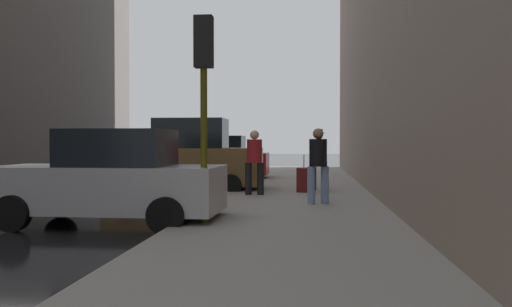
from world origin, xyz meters
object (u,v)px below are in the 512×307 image
at_px(fire_hydrant, 246,177).
at_px(rolling_suitcase, 304,180).
at_px(parked_silver_sedan, 110,180).
at_px(pedestrian_with_beanie, 319,156).
at_px(parked_bronze_suv, 186,159).
at_px(parked_red_hatchback, 216,160).
at_px(traffic_light, 204,73).
at_px(pedestrian_in_jeans, 318,162).
at_px(duffel_bag, 257,183).
at_px(pedestrian_in_red_jacket, 254,159).

bearing_deg(fire_hydrant, rolling_suitcase, -27.60).
relative_size(parked_silver_sedan, pedestrian_with_beanie, 2.39).
height_order(parked_silver_sedan, parked_bronze_suv, parked_bronze_suv).
xyz_separation_m(parked_red_hatchback, traffic_light, (1.85, -12.44, 1.91)).
height_order(fire_hydrant, pedestrian_with_beanie, pedestrian_with_beanie).
bearing_deg(parked_red_hatchback, pedestrian_with_beanie, -54.28).
xyz_separation_m(fire_hydrant, pedestrian_in_jeans, (2.08, -4.03, 0.61)).
bearing_deg(duffel_bag, rolling_suitcase, -44.78).
distance_m(fire_hydrant, pedestrian_in_jeans, 4.57).
bearing_deg(rolling_suitcase, parked_silver_sedan, -121.42).
distance_m(parked_red_hatchback, pedestrian_in_jeans, 10.11).
xyz_separation_m(pedestrian_in_jeans, rolling_suitcase, (-0.35, 3.12, -0.61)).
relative_size(traffic_light, pedestrian_in_jeans, 2.11).
xyz_separation_m(parked_red_hatchback, pedestrian_with_beanie, (3.96, -5.50, 0.29)).
distance_m(parked_silver_sedan, pedestrian_with_beanie, 7.60).
bearing_deg(pedestrian_in_jeans, duffel_bag, 111.55).
relative_size(parked_red_hatchback, rolling_suitcase, 4.04).
xyz_separation_m(pedestrian_in_red_jacket, pedestrian_in_jeans, (1.65, -2.09, 0.00)).
relative_size(parked_red_hatchback, traffic_light, 1.17).
bearing_deg(rolling_suitcase, pedestrian_in_jeans, -83.59).
bearing_deg(parked_silver_sedan, pedestrian_in_red_jacket, 64.79).
height_order(fire_hydrant, rolling_suitcase, rolling_suitcase).
distance_m(parked_bronze_suv, pedestrian_with_beanie, 3.96).
bearing_deg(fire_hydrant, parked_red_hatchback, 108.79).
bearing_deg(pedestrian_with_beanie, fire_hydrant, 174.68).
bearing_deg(pedestrian_in_jeans, traffic_light, -123.18).
bearing_deg(fire_hydrant, parked_silver_sedan, -105.09).
relative_size(pedestrian_in_red_jacket, rolling_suitcase, 1.64).
relative_size(traffic_light, pedestrian_in_red_jacket, 2.11).
distance_m(rolling_suitcase, duffel_bag, 2.05).
height_order(parked_red_hatchback, duffel_bag, parked_red_hatchback).
bearing_deg(parked_bronze_suv, duffel_bag, 17.48).
distance_m(parked_bronze_suv, parked_red_hatchback, 5.43).
bearing_deg(parked_red_hatchback, traffic_light, -81.52).
height_order(parked_silver_sedan, fire_hydrant, parked_silver_sedan).
relative_size(pedestrian_with_beanie, rolling_suitcase, 1.71).
bearing_deg(rolling_suitcase, traffic_light, -105.09).
bearing_deg(traffic_light, parked_silver_sedan, 166.46).
relative_size(parked_bronze_suv, pedestrian_in_red_jacket, 2.71).
bearing_deg(rolling_suitcase, pedestrian_in_red_jacket, -141.48).
height_order(pedestrian_in_red_jacket, pedestrian_in_jeans, same).
xyz_separation_m(pedestrian_with_beanie, pedestrian_in_red_jacket, (-1.72, -1.74, -0.03)).
distance_m(parked_silver_sedan, fire_hydrant, 6.93).
bearing_deg(duffel_bag, traffic_light, -91.71).
bearing_deg(parked_silver_sedan, fire_hydrant, 74.91).
distance_m(parked_silver_sedan, parked_red_hatchback, 11.99).
height_order(pedestrian_with_beanie, pedestrian_in_jeans, pedestrian_with_beanie).
distance_m(parked_bronze_suv, duffel_bag, 2.31).
bearing_deg(duffel_bag, parked_silver_sedan, -106.08).
distance_m(pedestrian_with_beanie, rolling_suitcase, 1.04).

